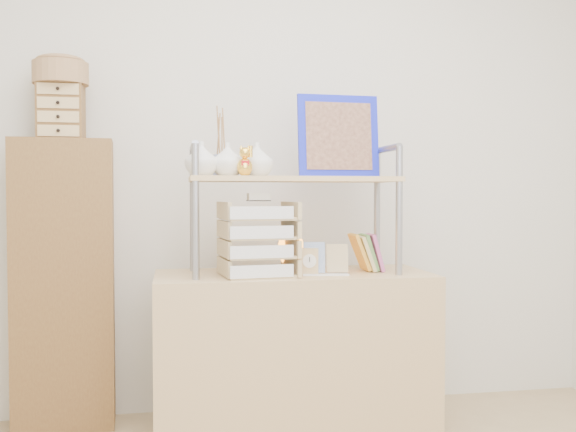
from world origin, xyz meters
name	(u,v)px	position (x,y,z in m)	size (l,w,h in m)	color
room_shell	(342,1)	(0.00, 0.39, 1.69)	(3.42, 3.41, 2.61)	silver
desk	(293,358)	(0.00, 1.20, 0.38)	(1.20, 0.50, 0.75)	tan
cabinet	(64,284)	(-1.02, 1.57, 0.68)	(0.45, 0.24, 1.35)	brown
hutch	(278,172)	(-0.07, 1.21, 1.19)	(0.92, 0.34, 0.80)	gray
letter_tray	(258,243)	(-0.17, 1.13, 0.89)	(0.31, 0.30, 0.35)	tan
salt_lamp	(291,249)	(0.00, 1.25, 0.85)	(0.13, 0.12, 0.19)	brown
desk_clock	(309,262)	(0.05, 1.11, 0.81)	(0.09, 0.05, 0.12)	tan
postcard_stand	(325,266)	(0.12, 1.11, 0.79)	(0.20, 0.08, 0.14)	white
drawer_chest	(61,112)	(-1.02, 1.55, 1.48)	(0.20, 0.16, 0.25)	brown
woven_basket	(61,74)	(-1.02, 1.55, 1.65)	(0.25, 0.25, 0.10)	#946843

